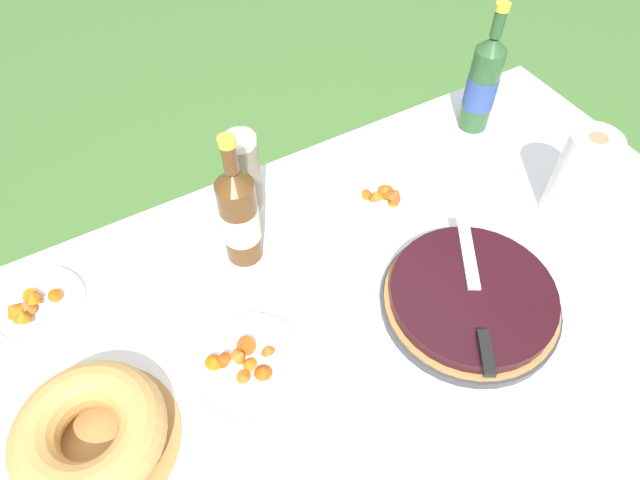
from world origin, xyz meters
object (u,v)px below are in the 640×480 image
(berry_tart, at_px, (471,299))
(snack_plate_near, at_px, (248,364))
(cider_bottle_green, at_px, (483,84))
(serving_knife, at_px, (477,302))
(cider_bottle_amber, at_px, (239,215))
(snack_plate_left, at_px, (35,304))
(cup_stack, at_px, (244,175))
(snack_plate_right, at_px, (385,194))
(bundt_cake, at_px, (90,434))
(paper_towel_roll, at_px, (580,177))

(berry_tart, xyz_separation_m, snack_plate_near, (-0.45, 0.10, -0.02))
(berry_tart, relative_size, cider_bottle_green, 1.06)
(cider_bottle_green, bearing_deg, serving_knife, -129.60)
(cider_bottle_amber, bearing_deg, serving_knife, -49.52)
(berry_tart, relative_size, snack_plate_left, 1.90)
(cup_stack, xyz_separation_m, snack_plate_near, (-0.18, -0.37, -0.10))
(cider_bottle_amber, bearing_deg, berry_tart, -46.26)
(snack_plate_left, bearing_deg, cup_stack, 4.00)
(cup_stack, distance_m, snack_plate_right, 0.34)
(cup_stack, bearing_deg, serving_knife, -62.65)
(serving_knife, xyz_separation_m, bundt_cake, (-0.73, 0.13, -0.02))
(snack_plate_near, bearing_deg, cup_stack, 64.41)
(snack_plate_near, bearing_deg, serving_knife, -16.27)
(snack_plate_near, relative_size, paper_towel_roll, 1.03)
(snack_plate_left, bearing_deg, berry_tart, -29.67)
(snack_plate_near, distance_m, snack_plate_right, 0.53)
(snack_plate_near, bearing_deg, bundt_cake, -179.92)
(snack_plate_right, bearing_deg, berry_tart, -93.42)
(berry_tart, height_order, snack_plate_right, berry_tart)
(bundt_cake, distance_m, cider_bottle_amber, 0.48)
(cider_bottle_amber, distance_m, snack_plate_near, 0.30)
(bundt_cake, bearing_deg, cider_bottle_green, 17.11)
(berry_tart, bearing_deg, serving_knife, -121.36)
(paper_towel_roll, bearing_deg, cup_stack, 149.22)
(snack_plate_left, xyz_separation_m, paper_towel_roll, (1.13, -0.34, 0.10))
(cup_stack, bearing_deg, snack_plate_left, -176.00)
(cider_bottle_amber, relative_size, paper_towel_roll, 1.48)
(serving_knife, height_order, paper_towel_roll, paper_towel_roll)
(berry_tart, bearing_deg, cider_bottle_amber, 133.74)
(cider_bottle_amber, bearing_deg, snack_plate_left, 168.87)
(cup_stack, distance_m, cider_bottle_amber, 0.14)
(serving_knife, relative_size, snack_plate_near, 1.44)
(bundt_cake, bearing_deg, snack_plate_right, 17.32)
(cup_stack, xyz_separation_m, snack_plate_left, (-0.50, -0.03, -0.09))
(serving_knife, relative_size, paper_towel_roll, 1.49)
(cup_stack, relative_size, snack_plate_near, 0.93)
(snack_plate_near, bearing_deg, cider_bottle_green, 22.58)
(cup_stack, height_order, snack_plate_near, cup_stack)
(cider_bottle_green, xyz_separation_m, snack_plate_left, (-1.14, -0.01, -0.12))
(snack_plate_right, relative_size, paper_towel_roll, 0.85)
(paper_towel_roll, bearing_deg, snack_plate_left, 163.15)
(snack_plate_near, xyz_separation_m, snack_plate_right, (0.47, 0.24, 0.00))
(snack_plate_near, bearing_deg, berry_tart, -12.76)
(bundt_cake, xyz_separation_m, cider_bottle_green, (1.11, 0.34, 0.09))
(cider_bottle_amber, relative_size, snack_plate_right, 1.73)
(bundt_cake, relative_size, snack_plate_near, 1.26)
(cider_bottle_green, distance_m, snack_plate_right, 0.39)
(cup_stack, height_order, paper_towel_roll, paper_towel_roll)
(bundt_cake, height_order, snack_plate_left, bundt_cake)
(serving_knife, distance_m, snack_plate_right, 0.37)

